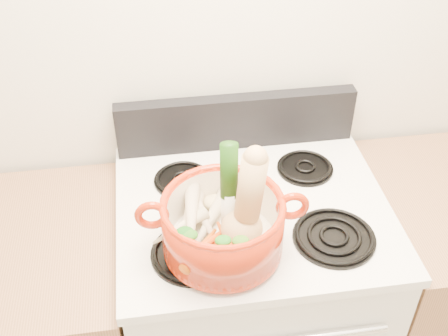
{
  "coord_description": "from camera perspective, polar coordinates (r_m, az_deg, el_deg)",
  "views": [
    {
      "loc": [
        -0.26,
        0.24,
        2.05
      ],
      "look_at": [
        -0.11,
        1.22,
        1.25
      ],
      "focal_mm": 45.0,
      "sensor_mm": 36.0,
      "label": 1
    }
  ],
  "objects": [
    {
      "name": "carrot_0",
      "position": [
        1.41,
        -0.82,
        -8.23
      ],
      "size": [
        0.04,
        0.15,
        0.04
      ],
      "primitive_type": "cone",
      "rotation": [
        1.66,
        0.0,
        0.09
      ],
      "color": "#C44909",
      "rests_on": "dutch_oven"
    },
    {
      "name": "parsnip_1",
      "position": [
        1.45,
        -3.83,
        -5.87
      ],
      "size": [
        0.12,
        0.22,
        0.07
      ],
      "primitive_type": "cone",
      "rotation": [
        1.66,
        0.0,
        -0.36
      ],
      "color": "beige",
      "rests_on": "dutch_oven"
    },
    {
      "name": "wall_back",
      "position": [
        1.7,
        1.1,
        12.94
      ],
      "size": [
        3.5,
        0.02,
        2.6
      ],
      "primitive_type": "cube",
      "color": "silver",
      "rests_on": "floor"
    },
    {
      "name": "burner_back_right",
      "position": [
        1.75,
        8.24,
        0.1
      ],
      "size": [
        0.17,
        0.17,
        0.02
      ],
      "primitive_type": "cylinder",
      "color": "black",
      "rests_on": "cooktop"
    },
    {
      "name": "carrot_2",
      "position": [
        1.39,
        0.52,
        -7.98
      ],
      "size": [
        0.06,
        0.17,
        0.04
      ],
      "primitive_type": "cone",
      "rotation": [
        1.66,
        0.0,
        0.21
      ],
      "color": "#D85F0A",
      "rests_on": "dutch_oven"
    },
    {
      "name": "squash",
      "position": [
        1.35,
        1.89,
        -3.53
      ],
      "size": [
        0.14,
        0.12,
        0.28
      ],
      "primitive_type": null,
      "rotation": [
        0.0,
        0.09,
        0.03
      ],
      "color": "tan",
      "rests_on": "dutch_oven"
    },
    {
      "name": "ginger",
      "position": [
        1.52,
        -0.77,
        -3.62
      ],
      "size": [
        0.09,
        0.08,
        0.04
      ],
      "primitive_type": "ellipsoid",
      "rotation": [
        0.0,
        0.0,
        -0.26
      ],
      "color": "tan",
      "rests_on": "dutch_oven"
    },
    {
      "name": "pot_handle_left",
      "position": [
        1.39,
        -7.35,
        -4.78
      ],
      "size": [
        0.09,
        0.02,
        0.09
      ],
      "primitive_type": "torus",
      "rotation": [
        1.57,
        0.0,
        -0.06
      ],
      "color": "#AB240A",
      "rests_on": "dutch_oven"
    },
    {
      "name": "burner_front_left",
      "position": [
        1.48,
        -3.14,
        -8.53
      ],
      "size": [
        0.22,
        0.22,
        0.02
      ],
      "primitive_type": "cylinder",
      "color": "black",
      "rests_on": "cooktop"
    },
    {
      "name": "pot_handle_right",
      "position": [
        1.41,
        6.98,
        -3.86
      ],
      "size": [
        0.09,
        0.02,
        0.09
      ],
      "primitive_type": "torus",
      "rotation": [
        1.57,
        0.0,
        -0.06
      ],
      "color": "#AB240A",
      "rests_on": "dutch_oven"
    },
    {
      "name": "carrot_3",
      "position": [
        1.39,
        -1.96,
        -7.86
      ],
      "size": [
        0.14,
        0.11,
        0.04
      ],
      "primitive_type": "cone",
      "rotation": [
        1.66,
        0.0,
        -0.96
      ],
      "color": "#CA3F0A",
      "rests_on": "dutch_oven"
    },
    {
      "name": "control_backsplash",
      "position": [
        1.79,
        1.26,
        4.74
      ],
      "size": [
        0.76,
        0.05,
        0.18
      ],
      "primitive_type": "cube",
      "color": "black",
      "rests_on": "cooktop"
    },
    {
      "name": "cooktop",
      "position": [
        1.63,
        2.97,
        -4.25
      ],
      "size": [
        0.78,
        0.67,
        0.03
      ],
      "primitive_type": "cube",
      "color": "white",
      "rests_on": "stove_body"
    },
    {
      "name": "dutch_oven",
      "position": [
        1.42,
        -0.12,
        -5.87
      ],
      "size": [
        0.33,
        0.33,
        0.15
      ],
      "primitive_type": "cylinder",
      "rotation": [
        0.0,
        0.0,
        -0.06
      ],
      "color": "#AB240A",
      "rests_on": "burner_front_left"
    },
    {
      "name": "parsnip_0",
      "position": [
        1.46,
        -1.61,
        -5.57
      ],
      "size": [
        0.15,
        0.21,
        0.06
      ],
      "primitive_type": "cone",
      "rotation": [
        1.66,
        0.0,
        -0.57
      ],
      "color": "beige",
      "rests_on": "dutch_oven"
    },
    {
      "name": "parsnip_2",
      "position": [
        1.47,
        -2.21,
        -4.78
      ],
      "size": [
        0.1,
        0.21,
        0.06
      ],
      "primitive_type": "cone",
      "rotation": [
        1.66,
        0.0,
        0.27
      ],
      "color": "beige",
      "rests_on": "dutch_oven"
    },
    {
      "name": "stove_body",
      "position": [
        1.98,
        2.51,
        -14.31
      ],
      "size": [
        0.76,
        0.65,
        0.92
      ],
      "primitive_type": "cube",
      "color": "silver",
      "rests_on": "floor"
    },
    {
      "name": "burner_back_left",
      "position": [
        1.69,
        -4.22,
        -1.1
      ],
      "size": [
        0.17,
        0.17,
        0.02
      ],
      "primitive_type": "cylinder",
      "color": "black",
      "rests_on": "cooktop"
    },
    {
      "name": "parsnip_5",
      "position": [
        1.42,
        -3.35,
        -5.18
      ],
      "size": [
        0.08,
        0.24,
        0.07
      ],
      "primitive_type": "cone",
      "rotation": [
        1.66,
        0.0,
        -0.13
      ],
      "color": "beige",
      "rests_on": "dutch_oven"
    },
    {
      "name": "carrot_1",
      "position": [
        1.39,
        -2.42,
        -8.33
      ],
      "size": [
        0.12,
        0.14,
        0.04
      ],
      "primitive_type": "cone",
      "rotation": [
        1.66,
        0.0,
        -0.67
      ],
      "color": "#CA620A",
      "rests_on": "dutch_oven"
    },
    {
      "name": "leek",
      "position": [
        1.37,
        0.53,
        -2.19
      ],
      "size": [
        0.05,
        0.06,
        0.29
      ],
      "primitive_type": "cylinder",
      "rotation": [
        -0.06,
        0.0,
        -0.07
      ],
      "color": "silver",
      "rests_on": "dutch_oven"
    },
    {
      "name": "parsnip_3",
      "position": [
        1.43,
        -4.5,
        -5.93
      ],
      "size": [
        0.16,
        0.1,
        0.05
      ],
      "primitive_type": "cone",
      "rotation": [
        1.66,
        0.0,
        -1.13
      ],
      "color": "beige",
      "rests_on": "dutch_oven"
    },
    {
      "name": "parsnip_4",
      "position": [
        1.44,
        -3.35,
        -5.1
      ],
      "size": [
        0.08,
        0.2,
        0.06
      ],
      "primitive_type": "cone",
      "rotation": [
        1.66,
        0.0,
        -0.19
      ],
      "color": "beige",
      "rests_on": "dutch_oven"
    },
    {
      "name": "burner_front_right",
      "position": [
        1.54,
        11.13,
        -6.83
      ],
      "size": [
        0.22,
        0.22,
        0.02
      ],
      "primitive_type": "cylinder",
      "color": "black",
      "rests_on": "cooktop"
    }
  ]
}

